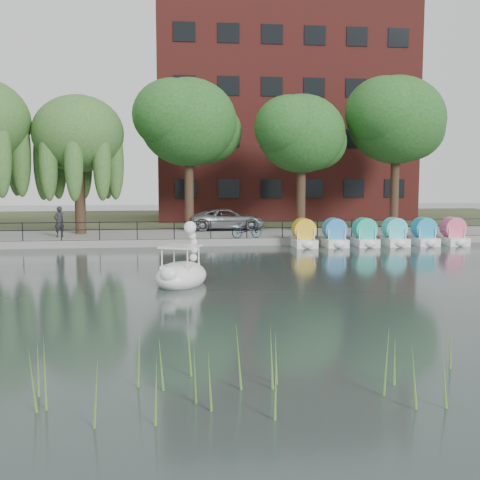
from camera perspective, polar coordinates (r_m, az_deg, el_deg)
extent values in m
plane|color=#384745|center=(20.12, -0.04, -4.92)|extent=(120.00, 120.00, 0.00)
cube|color=gray|center=(35.87, -3.10, 0.29)|extent=(40.00, 6.00, 0.40)
cube|color=gray|center=(32.94, -2.76, -0.23)|extent=(40.00, 0.25, 0.40)
cube|color=#47512D|center=(49.79, -4.18, 1.91)|extent=(60.00, 22.00, 0.36)
cylinder|color=black|center=(33.03, -2.79, 1.79)|extent=(32.00, 0.04, 0.04)
cylinder|color=black|center=(33.06, -2.79, 1.10)|extent=(32.00, 0.04, 0.04)
cylinder|color=black|center=(33.07, -2.79, 1.01)|extent=(0.05, 0.05, 1.00)
cube|color=#4C1E16|center=(50.77, 3.84, 12.37)|extent=(20.00, 10.00, 18.00)
cylinder|color=#473323|center=(36.99, -14.92, 3.53)|extent=(0.60, 0.60, 3.80)
ellipsoid|color=#53813B|center=(37.04, -15.09, 9.71)|extent=(5.32, 5.32, 4.52)
cylinder|color=#473323|center=(37.64, -4.85, 4.29)|extent=(0.60, 0.60, 4.50)
ellipsoid|color=#32772D|center=(37.76, -4.91, 11.06)|extent=(6.00, 6.00, 5.10)
cylinder|color=#473323|center=(38.06, 5.80, 3.96)|extent=(0.60, 0.60, 4.05)
ellipsoid|color=#32772D|center=(38.12, 5.87, 9.99)|extent=(5.40, 5.40, 4.59)
cylinder|color=#473323|center=(40.91, 14.44, 4.43)|extent=(0.60, 0.60, 4.72)
ellipsoid|color=#32772D|center=(41.05, 14.61, 10.96)|extent=(6.30, 6.30, 5.36)
imported|color=gray|center=(38.20, -1.14, 2.12)|extent=(2.65, 5.57, 1.54)
imported|color=gray|center=(33.32, 0.64, 1.06)|extent=(0.93, 1.81, 1.00)
imported|color=black|center=(35.33, -16.79, 1.88)|extent=(0.85, 0.84, 1.98)
ellipsoid|color=white|center=(21.48, -5.58, -3.46)|extent=(2.55, 3.03, 0.58)
cube|color=white|center=(21.34, -5.69, -2.74)|extent=(1.43, 1.48, 0.29)
cube|color=white|center=(21.28, -5.66, -0.61)|extent=(1.62, 1.67, 0.06)
ellipsoid|color=white|center=(20.44, -6.80, -3.29)|extent=(0.74, 0.68, 0.54)
sphere|color=white|center=(22.05, -4.76, 1.19)|extent=(0.46, 0.46, 0.46)
cone|color=black|center=(22.34, -4.46, 1.19)|extent=(0.28, 0.31, 0.19)
cylinder|color=yellow|center=(22.22, -4.59, 1.18)|extent=(0.27, 0.19, 0.25)
cube|color=white|center=(32.67, 6.11, -0.28)|extent=(1.15, 1.70, 0.44)
cylinder|color=gold|center=(32.70, 6.08, 1.01)|extent=(0.90, 1.20, 0.90)
cube|color=white|center=(33.10, 8.97, -0.24)|extent=(1.15, 1.70, 0.44)
cylinder|color=#2F88D7|center=(33.12, 8.95, 1.04)|extent=(0.90, 1.20, 0.90)
cube|color=white|center=(33.60, 11.76, -0.19)|extent=(1.15, 1.70, 0.44)
cylinder|color=#1FBD9E|center=(33.62, 11.74, 1.06)|extent=(0.90, 1.20, 0.90)
cube|color=white|center=(34.18, 14.47, -0.15)|extent=(1.15, 1.70, 0.44)
cylinder|color=#3FCCDC|center=(34.20, 14.44, 1.08)|extent=(0.90, 1.20, 0.90)
cube|color=white|center=(34.84, 17.07, -0.12)|extent=(1.15, 1.70, 0.44)
cylinder|color=#2197C4|center=(34.86, 17.04, 1.09)|extent=(0.90, 1.20, 0.90)
cube|color=white|center=(35.56, 19.57, -0.08)|extent=(1.15, 1.70, 0.44)
cylinder|color=#EA5985|center=(35.58, 19.55, 1.11)|extent=(0.90, 1.20, 0.90)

